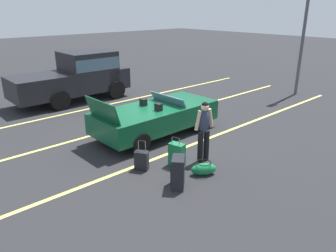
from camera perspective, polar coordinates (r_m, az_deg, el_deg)
ground_plane at (r=10.69m, az=-2.09°, el=-1.43°), size 80.00×80.00×0.00m
lot_line_near at (r=9.74m, az=3.21°, el=-3.67°), size 18.00×0.12×0.01m
lot_line_mid at (r=11.65m, az=-6.22°, el=0.33°), size 18.00×0.12×0.01m
lot_line_far at (r=13.84m, az=-12.83°, el=3.14°), size 18.00×0.12×0.01m
convertible_car at (r=10.61m, az=-1.32°, el=1.82°), size 4.16×1.88×1.53m
suitcase_large_black at (r=7.52m, az=1.75°, el=-8.12°), size 0.54×0.53×0.74m
suitcase_medium_bright at (r=8.50m, az=1.56°, el=-5.04°), size 0.32×0.44×0.83m
suitcase_small_carryon at (r=8.35m, az=-4.65°, el=-6.01°), size 0.35×0.39×0.78m
duffel_bag at (r=8.17m, az=6.25°, el=-7.46°), size 0.70×0.59×0.34m
traveler_person at (r=8.58m, az=6.33°, el=-0.42°), size 0.61×0.28×1.65m
parked_pickup_truck_near at (r=14.99m, az=-15.36°, el=8.59°), size 5.01×2.11×2.10m
parking_lamp_post at (r=16.31m, az=22.96°, el=17.01°), size 0.50×0.24×6.08m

